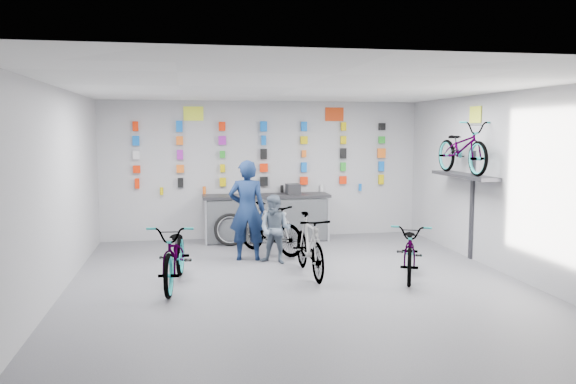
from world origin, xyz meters
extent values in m
plane|color=#4F4F54|center=(0.00, 0.00, 0.00)|extent=(8.00, 8.00, 0.00)
plane|color=white|center=(0.00, 0.00, 3.00)|extent=(8.00, 8.00, 0.00)
plane|color=#B2B2B5|center=(0.00, 4.00, 1.50)|extent=(7.00, 0.00, 7.00)
plane|color=#B2B2B5|center=(0.00, -4.00, 1.50)|extent=(7.00, 0.00, 7.00)
plane|color=#B2B2B5|center=(-3.50, 0.00, 1.50)|extent=(0.00, 8.00, 8.00)
plane|color=#B2B2B5|center=(3.50, 0.00, 1.50)|extent=(0.00, 8.00, 8.00)
cube|color=black|center=(0.00, 3.55, 0.45)|extent=(2.60, 0.60, 0.90)
cube|color=silver|center=(0.00, 3.25, 0.48)|extent=(2.60, 0.02, 0.90)
cube|color=silver|center=(-1.30, 3.25, 0.48)|extent=(0.04, 0.04, 0.96)
cube|color=silver|center=(1.30, 3.25, 0.48)|extent=(0.04, 0.04, 0.96)
cube|color=black|center=(0.00, 3.55, 0.97)|extent=(2.70, 0.66, 0.06)
cube|color=#F42705|center=(-2.70, 3.93, 1.25)|extent=(0.09, 0.06, 0.22)
cube|color=black|center=(-1.80, 3.93, 1.25)|extent=(0.12, 0.06, 0.21)
cube|color=#D4B903|center=(-0.90, 3.93, 1.25)|extent=(0.13, 0.06, 0.19)
cube|color=black|center=(0.00, 3.93, 1.25)|extent=(0.17, 0.06, 0.20)
cube|color=#F42705|center=(0.90, 3.93, 1.25)|extent=(0.17, 0.06, 0.17)
cube|color=#F42705|center=(1.80, 3.93, 1.25)|extent=(0.16, 0.06, 0.17)
cube|color=#D4B903|center=(2.70, 3.93, 1.25)|extent=(0.12, 0.06, 0.22)
cube|color=#F42705|center=(-2.70, 3.93, 1.55)|extent=(0.15, 0.06, 0.16)
cube|color=orange|center=(-1.80, 3.93, 1.55)|extent=(0.16, 0.06, 0.17)
cube|color=#D4B903|center=(-0.90, 3.93, 1.55)|extent=(0.10, 0.06, 0.17)
cube|color=#F42705|center=(0.00, 3.93, 1.55)|extent=(0.17, 0.06, 0.18)
cube|color=blue|center=(0.90, 3.93, 1.55)|extent=(0.12, 0.06, 0.22)
cube|color=green|center=(1.80, 3.93, 1.55)|extent=(0.11, 0.06, 0.19)
cube|color=blue|center=(2.70, 3.93, 1.55)|extent=(0.12, 0.06, 0.22)
cube|color=silver|center=(-2.70, 3.93, 1.85)|extent=(0.14, 0.06, 0.18)
cube|color=purple|center=(-1.80, 3.93, 1.85)|extent=(0.13, 0.06, 0.20)
cube|color=green|center=(-0.90, 3.93, 1.85)|extent=(0.11, 0.06, 0.15)
cube|color=black|center=(0.00, 3.93, 1.85)|extent=(0.14, 0.06, 0.23)
cube|color=orange|center=(0.90, 3.93, 1.85)|extent=(0.09, 0.06, 0.16)
cube|color=black|center=(1.80, 3.93, 1.85)|extent=(0.14, 0.06, 0.23)
cube|color=orange|center=(2.70, 3.93, 1.85)|extent=(0.18, 0.06, 0.21)
cube|color=blue|center=(-2.70, 3.93, 2.15)|extent=(0.14, 0.06, 0.20)
cube|color=orange|center=(-1.80, 3.93, 2.15)|extent=(0.14, 0.06, 0.18)
cube|color=purple|center=(-0.90, 3.93, 2.15)|extent=(0.16, 0.06, 0.19)
cube|color=blue|center=(0.00, 3.93, 2.15)|extent=(0.10, 0.06, 0.21)
cube|color=#D4B903|center=(0.90, 3.93, 2.15)|extent=(0.15, 0.06, 0.17)
cube|color=#D4B903|center=(1.80, 3.93, 2.15)|extent=(0.12, 0.06, 0.18)
cube|color=green|center=(2.70, 3.93, 2.15)|extent=(0.14, 0.06, 0.16)
cube|color=#F42705|center=(-2.70, 3.93, 2.45)|extent=(0.11, 0.06, 0.20)
cube|color=blue|center=(-1.80, 3.93, 2.45)|extent=(0.13, 0.06, 0.24)
cube|color=#F42705|center=(-0.90, 3.93, 2.45)|extent=(0.14, 0.06, 0.19)
cube|color=blue|center=(0.00, 3.93, 2.45)|extent=(0.14, 0.06, 0.22)
cube|color=blue|center=(0.90, 3.93, 2.45)|extent=(0.12, 0.06, 0.21)
cube|color=#D4B903|center=(1.80, 3.93, 2.45)|extent=(0.11, 0.06, 0.19)
cube|color=black|center=(2.70, 3.93, 2.45)|extent=(0.15, 0.06, 0.16)
cylinder|color=#D4B903|center=(-2.20, 3.91, 1.08)|extent=(0.07, 0.07, 0.16)
cylinder|color=orange|center=(-1.30, 3.91, 1.08)|extent=(0.07, 0.07, 0.16)
cylinder|color=black|center=(0.40, 3.91, 1.08)|extent=(0.07, 0.07, 0.16)
cylinder|color=silver|center=(1.30, 3.91, 1.08)|extent=(0.07, 0.07, 0.16)
cylinder|color=blue|center=(2.20, 3.91, 1.08)|extent=(0.07, 0.07, 0.16)
cube|color=#333338|center=(3.30, 1.20, 1.55)|extent=(0.38, 1.90, 0.06)
cube|color=#333338|center=(3.48, 1.20, 1.00)|extent=(0.04, 0.10, 2.00)
cube|color=#ECFF36|center=(-1.50, 3.98, 2.72)|extent=(0.42, 0.02, 0.30)
cube|color=red|center=(1.60, 3.98, 2.72)|extent=(0.42, 0.02, 0.30)
cube|color=#ECFF36|center=(3.48, 1.20, 2.65)|extent=(0.02, 0.40, 0.30)
imported|color=gray|center=(-1.86, 0.31, 0.50)|extent=(0.88, 1.97, 1.00)
imported|color=gray|center=(0.28, 0.55, 0.51)|extent=(0.54, 1.71, 1.02)
imported|color=gray|center=(1.87, 0.17, 0.46)|extent=(1.24, 1.85, 0.92)
imported|color=gray|center=(-0.11, 2.30, 0.50)|extent=(1.38, 1.59, 0.99)
imported|color=gray|center=(3.25, 1.20, 2.05)|extent=(0.63, 1.80, 0.95)
imported|color=#0F1F43|center=(-0.60, 1.85, 0.92)|extent=(0.73, 0.53, 1.84)
imported|color=#505E6F|center=(-0.13, 1.49, 0.61)|extent=(0.75, 0.70, 1.23)
torus|color=black|center=(-0.81, 3.17, 0.33)|extent=(0.69, 0.25, 0.68)
torus|color=silver|center=(-0.81, 3.17, 0.33)|extent=(0.56, 0.17, 0.55)
cube|color=black|center=(0.58, 3.55, 1.11)|extent=(0.30, 0.32, 0.22)
camera|label=1|loc=(-1.67, -8.23, 2.38)|focal=35.00mm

